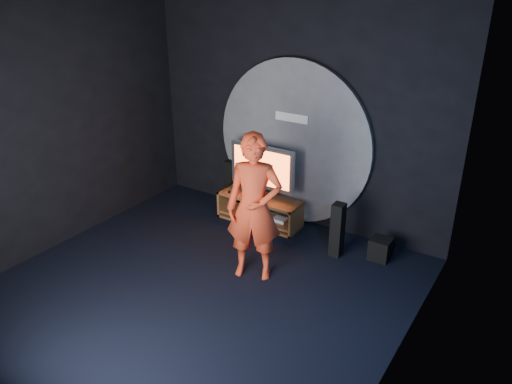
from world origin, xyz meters
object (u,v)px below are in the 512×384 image
tv (262,169)px  player (254,208)px  subwoofer (380,249)px  media_console (260,211)px  tower_speaker_left (231,183)px  tower_speaker_right (337,230)px

tv → player: player is taller
subwoofer → media_console: bearing=179.5°
tower_speaker_left → player: 2.29m
media_console → tower_speaker_right: bearing=-10.4°
tower_speaker_left → tower_speaker_right: (2.25, -0.57, 0.00)m
media_console → tower_speaker_left: bearing=159.1°
tower_speaker_right → subwoofer: tower_speaker_right is taller
tv → tower_speaker_right: size_ratio=1.39×
tv → tower_speaker_left: size_ratio=1.39×
tower_speaker_left → media_console: bearing=-20.9°
tv → subwoofer: 2.17m
tv → tower_speaker_left: tv is taller
tower_speaker_right → media_console: bearing=169.6°
subwoofer → player: (-1.29, -1.29, 0.83)m
subwoofer → player: size_ratio=0.16×
subwoofer → player: bearing=-134.9°
tower_speaker_left → player: (1.52, -1.61, 0.58)m
tv → tower_speaker_right: 1.58m
tower_speaker_right → player: bearing=-124.7°
tv → subwoofer: (2.03, -0.09, -0.75)m
tower_speaker_left → tower_speaker_right: bearing=-14.2°
tower_speaker_right → tower_speaker_left: bearing=165.8°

